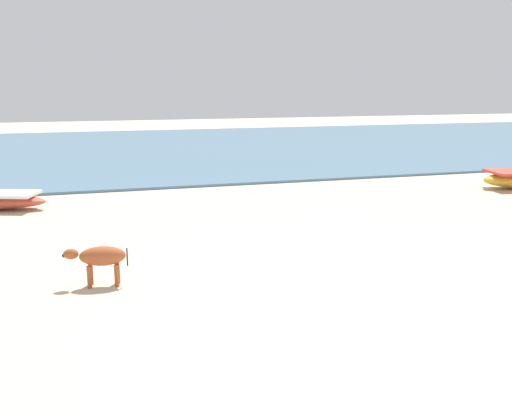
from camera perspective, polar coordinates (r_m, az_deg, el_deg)
The scene contains 3 objects.
ground at distance 8.25m, azimuth 10.31°, elevation -8.99°, with size 80.00×80.00×0.00m, color beige.
sea_water at distance 26.14m, azimuth -8.52°, elevation 5.84°, with size 60.00×20.00×0.08m, color slate.
calf_near_rust at distance 8.60m, azimuth -15.77°, elevation -5.25°, with size 0.95×0.37×0.62m.
Camera 1 is at (-3.52, -6.84, 2.99)m, focal length 38.77 mm.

